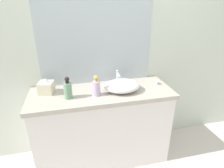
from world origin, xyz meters
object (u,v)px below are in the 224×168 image
(tissue_box, at_px, (46,87))
(candle_jar, at_px, (157,83))
(soap_dispenser, at_px, (68,89))
(sink_basin, at_px, (122,86))
(lotion_bottle, at_px, (96,87))

(tissue_box, height_order, candle_jar, tissue_box)
(soap_dispenser, bearing_deg, candle_jar, 6.56)
(sink_basin, xyz_separation_m, candle_jar, (0.42, 0.07, -0.04))
(soap_dispenser, distance_m, tissue_box, 0.26)
(lotion_bottle, bearing_deg, sink_basin, 8.45)
(sink_basin, height_order, tissue_box, tissue_box)
(candle_jar, bearing_deg, soap_dispenser, -173.44)
(sink_basin, relative_size, soap_dispenser, 1.72)
(sink_basin, distance_m, soap_dispenser, 0.53)
(sink_basin, distance_m, tissue_box, 0.74)
(lotion_bottle, bearing_deg, candle_jar, 9.26)
(lotion_bottle, distance_m, tissue_box, 0.50)
(soap_dispenser, xyz_separation_m, candle_jar, (0.94, 0.11, -0.07))
(soap_dispenser, height_order, lotion_bottle, soap_dispenser)
(lotion_bottle, xyz_separation_m, candle_jar, (0.68, 0.11, -0.07))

